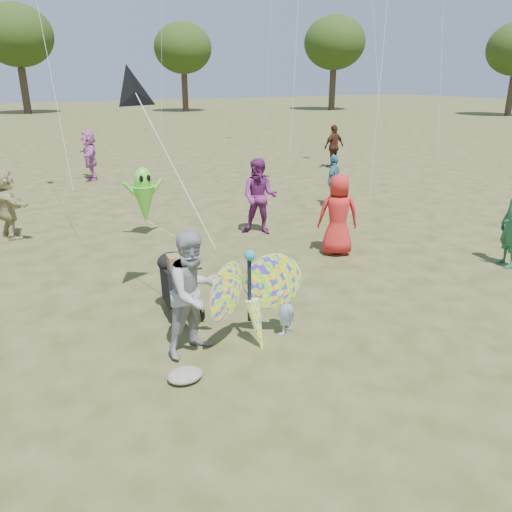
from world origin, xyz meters
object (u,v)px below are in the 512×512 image
Objects in this scene: crowd_d at (7,204)px; crowd_j at (90,155)px; child_girl at (286,302)px; crowd_c at (333,181)px; crowd_a at (338,215)px; alien_kite at (144,198)px; crowd_e at (260,197)px; butterfly_kite at (252,299)px; crowd_h at (334,146)px; adult_man at (194,293)px; jogging_stroller at (177,280)px.

crowd_j is at bearing -41.22° from crowd_d.
crowd_c reaches higher than child_girl.
crowd_a is (3.04, 2.60, 0.37)m from child_girl.
crowd_c is 6.06m from alien_kite.
crowd_e is at bearing 20.22° from crowd_j.
crowd_d is 8.07m from butterfly_kite.
crowd_d is at bearing -93.63° from child_girl.
crowd_a is at bearing 45.36° from crowd_h.
adult_man is 14.05m from crowd_j.
crowd_h is (4.26, 5.48, 0.14)m from crowd_c.
alien_kite is at bearing -32.56° from crowd_c.
crowd_a reaches higher than alien_kite.
crowd_a is 4.51m from butterfly_kite.
alien_kite is at bearing -114.31° from child_girl.
jogging_stroller is at bearing 64.55° from adult_man.
adult_man is 5.06m from crowd_a.
crowd_h is at bearing 29.52° from adult_man.
crowd_c is 0.91× the size of crowd_d.
alien_kite is at bearing 63.44° from adult_man.
crowd_e is at bearing 35.44° from adult_man.
crowd_j is 14.23m from butterfly_kite.
crowd_j is 8.15m from alien_kite.
child_girl is 0.62× the size of butterfly_kite.
adult_man reaches higher than jogging_stroller.
crowd_d is 6.44m from jogging_stroller.
adult_man is at bearing -91.31° from jogging_stroller.
crowd_e reaches higher than crowd_a.
child_girl is 0.59× the size of adult_man.
crowd_c is (5.74, 6.25, 0.24)m from child_girl.
jogging_stroller is at bearing -78.10° from child_girl.
crowd_d is 0.94× the size of crowd_h.
jogging_stroller is 0.63× the size of butterfly_kite.
crowd_c is (2.70, 3.66, -0.13)m from crowd_a.
crowd_d is (-1.88, 7.36, -0.06)m from adult_man.
crowd_a is at bearing 18.87° from crowd_c.
adult_man reaches higher than crowd_a.
crowd_d is at bearing 10.08° from crowd_h.
crowd_j reaches higher than crowd_c.
butterfly_kite is 1.00× the size of alien_kite.
child_girl is at bearing 70.77° from crowd_a.
child_girl is at bearing -87.06° from alien_kite.
crowd_j is 12.76m from jogging_stroller.
crowd_j is at bearing 68.07° from adult_man.
crowd_e is 9.61m from crowd_j.
child_girl is 6.06m from alien_kite.
crowd_d is at bearing 109.51° from butterfly_kite.
adult_man is at bearing 58.45° from crowd_a.
crowd_a is 1.06× the size of crowd_d.
crowd_c is 0.83× the size of crowd_j.
crowd_h is at bearing -97.06° from crowd_a.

